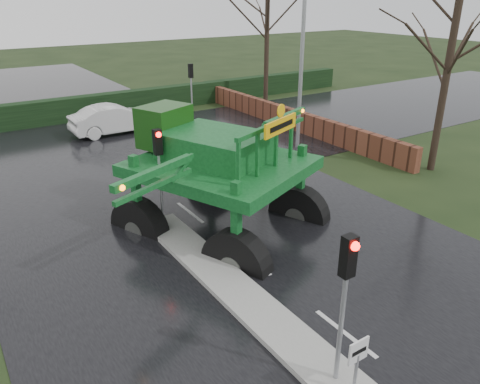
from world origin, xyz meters
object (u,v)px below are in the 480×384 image
traffic_signal_near (346,280)px  traffic_signal_far (191,79)px  crop_sprayer (228,180)px  white_sedan (116,133)px  traffic_signal_mid (159,157)px  keep_left_sign (357,359)px  street_light_right (298,28)px

traffic_signal_near → traffic_signal_far: same height
crop_sprayer → white_sedan: bearing=60.0°
traffic_signal_mid → crop_sprayer: (0.70, -3.20, 0.09)m
traffic_signal_mid → traffic_signal_far: same height
traffic_signal_far → white_sedan: 5.73m
traffic_signal_far → white_sedan: bearing=2.1°
traffic_signal_far → white_sedan: size_ratio=0.70×
white_sedan → traffic_signal_mid: bearing=166.7°
white_sedan → keep_left_sign: bearing=171.9°
traffic_signal_mid → traffic_signal_far: size_ratio=1.00×
street_light_right → white_sedan: 11.97m
keep_left_sign → traffic_signal_mid: size_ratio=0.38×
traffic_signal_near → street_light_right: bearing=53.9°
traffic_signal_near → white_sedan: size_ratio=0.70×
keep_left_sign → crop_sprayer: bearing=83.1°
keep_left_sign → street_light_right: 17.23m
street_light_right → crop_sprayer: street_light_right is taller
traffic_signal_far → white_sedan: (-5.11, -0.18, -2.59)m
traffic_signal_near → street_light_right: 16.46m
traffic_signal_mid → street_light_right: (9.49, 4.51, 3.40)m
keep_left_sign → traffic_signal_far: bearing=70.1°
crop_sprayer → traffic_signal_near: bearing=-120.1°
crop_sprayer → street_light_right: bearing=18.6°
street_light_right → crop_sprayer: size_ratio=1.06×
traffic_signal_mid → crop_sprayer: size_ratio=0.37×
keep_left_sign → traffic_signal_far: (7.80, 21.51, 1.53)m
traffic_signal_far → traffic_signal_mid: bearing=58.1°
street_light_right → crop_sprayer: (-8.80, -7.71, -3.31)m
street_light_right → crop_sprayer: 12.16m
traffic_signal_far → white_sedan: traffic_signal_far is taller
keep_left_sign → traffic_signal_mid: bearing=90.0°
traffic_signal_mid → white_sedan: 12.89m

